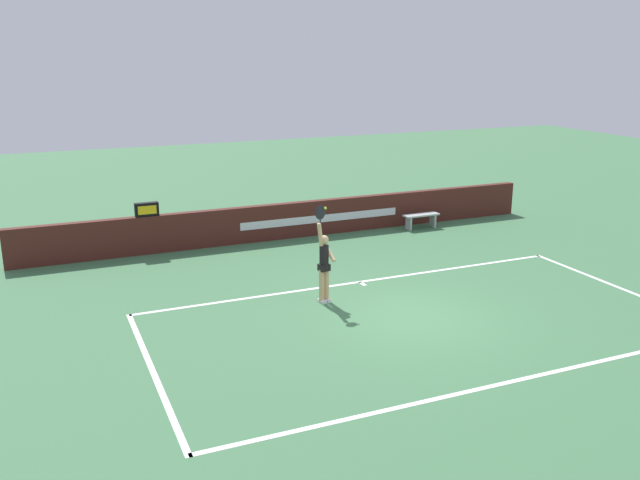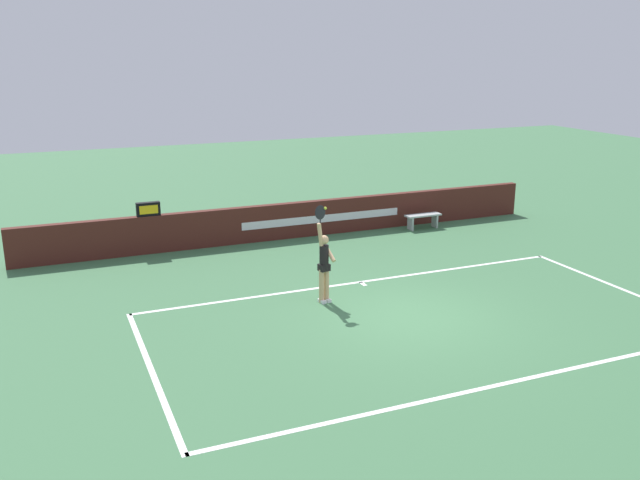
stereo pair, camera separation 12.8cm
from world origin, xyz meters
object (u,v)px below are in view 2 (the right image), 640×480
tennis_player (324,263)px  courtside_bench_near (423,218)px  tennis_ball (325,208)px  speed_display (148,209)px

tennis_player → courtside_bench_near: size_ratio=1.92×
tennis_ball → courtside_bench_near: size_ratio=0.05×
speed_display → tennis_ball: bearing=-61.0°
speed_display → courtside_bench_near: speed_display is taller
tennis_player → tennis_ball: 1.29m
speed_display → tennis_player: tennis_player is taller
tennis_ball → tennis_player: bearing=172.8°
speed_display → tennis_player: 6.41m
speed_display → courtside_bench_near: size_ratio=0.54×
speed_display → tennis_ball: (3.11, -5.61, 0.94)m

